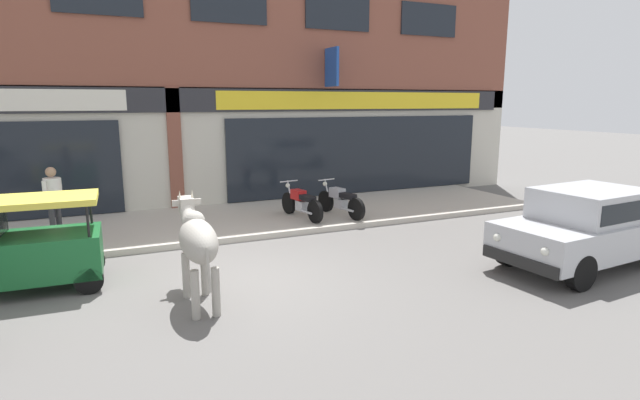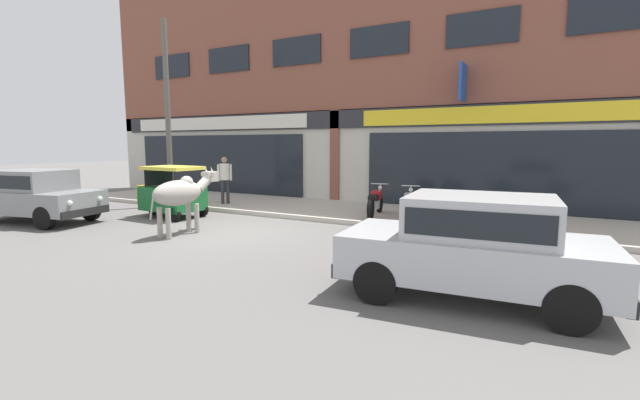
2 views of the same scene
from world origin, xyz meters
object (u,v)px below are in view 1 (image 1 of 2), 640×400
auto_rickshaw (39,250)px  motorcycle_1 (340,201)px  motorcycle_0 (301,203)px  pedestrian (53,197)px  car_0 (588,224)px  cow (197,240)px

auto_rickshaw → motorcycle_1: size_ratio=1.12×
motorcycle_0 → pedestrian: (-5.45, -0.17, 0.60)m
auto_rickshaw → motorcycle_1: (6.57, 2.29, -0.14)m
motorcycle_1 → pedestrian: bearing=-179.9°
car_0 → pedestrian: size_ratio=2.32×
auto_rickshaw → motorcycle_1: 6.95m
motorcycle_1 → pedestrian: pedestrian is taller
pedestrian → auto_rickshaw: bearing=-92.6°
car_0 → pedestrian: bearing=150.5°
motorcycle_0 → pedestrian: bearing=-178.2°
car_0 → pedestrian: pedestrian is taller
car_0 → auto_rickshaw: (-9.09, 2.82, -0.15)m
auto_rickshaw → cow: bearing=-36.9°
car_0 → motorcycle_0: 6.35m
motorcycle_1 → pedestrian: (-6.46, -0.02, 0.60)m
cow → auto_rickshaw: (-2.23, 1.68, -0.35)m
pedestrian → cow: bearing=-61.6°
auto_rickshaw → pedestrian: size_ratio=1.26×
car_0 → auto_rickshaw: 9.52m
motorcycle_0 → motorcycle_1: same height
cow → car_0: bearing=-9.4°
motorcycle_1 → pedestrian: size_ratio=1.12×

